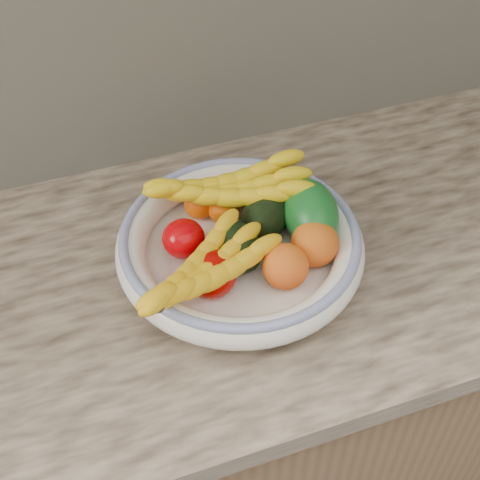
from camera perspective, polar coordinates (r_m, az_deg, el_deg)
name	(u,v)px	position (r m, az deg, el deg)	size (l,w,h in m)	color
kitchen_counter	(236,396)	(1.45, -0.35, -13.18)	(2.44, 0.66, 1.40)	brown
fruit_bowl	(240,245)	(1.05, 0.00, -0.44)	(0.39, 0.39, 0.08)	white
clementine_back_left	(200,204)	(1.11, -3.47, 3.05)	(0.05, 0.05, 0.05)	#FE5E05
clementine_back_right	(239,190)	(1.13, -0.06, 4.30)	(0.05, 0.05, 0.05)	#E75A04
clementine_back_mid	(224,209)	(1.10, -1.39, 2.66)	(0.05, 0.05, 0.05)	#F16605
tomato_left	(184,239)	(1.04, -4.83, 0.13)	(0.07, 0.07, 0.06)	#C70006
tomato_near_left	(210,274)	(0.99, -2.54, -2.89)	(0.08, 0.08, 0.07)	#AB0400
avocado_center	(237,246)	(1.02, -0.26, -0.51)	(0.07, 0.10, 0.07)	black
avocado_right	(266,215)	(1.07, 2.27, 2.17)	(0.07, 0.11, 0.07)	black
green_mango	(310,213)	(1.06, 6.00, 2.31)	(0.08, 0.13, 0.09)	#10581C
peach_front	(285,266)	(0.99, 3.89, -2.27)	(0.07, 0.07, 0.07)	orange
peach_right	(315,243)	(1.03, 6.40, -0.30)	(0.07, 0.07, 0.07)	orange
banana_bunch_back	(229,192)	(1.08, -0.97, 4.11)	(0.29, 0.11, 0.08)	yellow
banana_bunch_front	(204,274)	(0.96, -3.06, -2.91)	(0.26, 0.11, 0.07)	yellow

